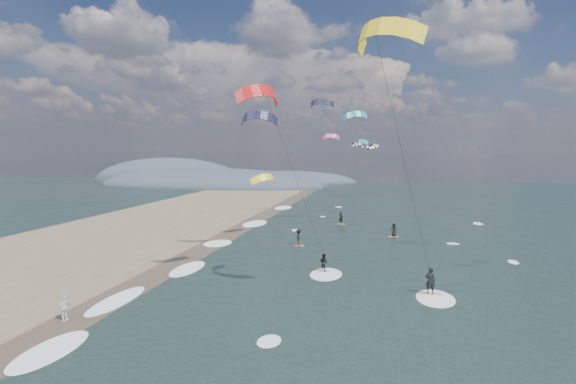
# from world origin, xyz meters

# --- Properties ---
(ground) EXTENTS (260.00, 260.00, 0.00)m
(ground) POSITION_xyz_m (0.00, 0.00, 0.00)
(ground) COLOR black
(ground) RESTS_ON ground
(sand_strip) EXTENTS (26.00, 240.00, 0.00)m
(sand_strip) POSITION_xyz_m (-24.00, 10.00, 0.00)
(sand_strip) COLOR brown
(sand_strip) RESTS_ON ground
(wet_sand_strip) EXTENTS (3.00, 240.00, 0.00)m
(wet_sand_strip) POSITION_xyz_m (-12.00, 10.00, 0.00)
(wet_sand_strip) COLOR #382D23
(wet_sand_strip) RESTS_ON ground
(coastal_hills) EXTENTS (80.00, 41.00, 15.00)m
(coastal_hills) POSITION_xyz_m (-44.84, 107.86, 0.00)
(coastal_hills) COLOR #3D4756
(coastal_hills) RESTS_ON ground
(kitesurfer_near_a) EXTENTS (7.96, 9.56, 17.89)m
(kitesurfer_near_a) POSITION_xyz_m (6.00, 6.54, 13.96)
(kitesurfer_near_a) COLOR orange
(kitesurfer_near_a) RESTS_ON ground
(kitesurfer_near_b) EXTENTS (6.74, 9.01, 15.18)m
(kitesurfer_near_b) POSITION_xyz_m (-1.11, 12.19, 9.52)
(kitesurfer_near_b) COLOR orange
(kitesurfer_near_b) RESTS_ON ground
(far_kitesurfers) EXTENTS (11.00, 16.33, 1.81)m
(far_kitesurfers) POSITION_xyz_m (0.19, 31.28, 0.88)
(far_kitesurfers) COLOR orange
(far_kitesurfers) RESTS_ON ground
(bg_kite_field) EXTENTS (14.28, 74.53, 11.24)m
(bg_kite_field) POSITION_xyz_m (-1.90, 54.70, 12.55)
(bg_kite_field) COLOR black
(bg_kite_field) RESTS_ON ground
(shoreline_surf) EXTENTS (2.40, 79.40, 0.11)m
(shoreline_surf) POSITION_xyz_m (-10.80, 14.75, 0.00)
(shoreline_surf) COLOR white
(shoreline_surf) RESTS_ON ground
(beach_walker) EXTENTS (0.56, 0.96, 1.53)m
(beach_walker) POSITION_xyz_m (-12.50, 1.91, 0.76)
(beach_walker) COLOR white
(beach_walker) RESTS_ON ground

